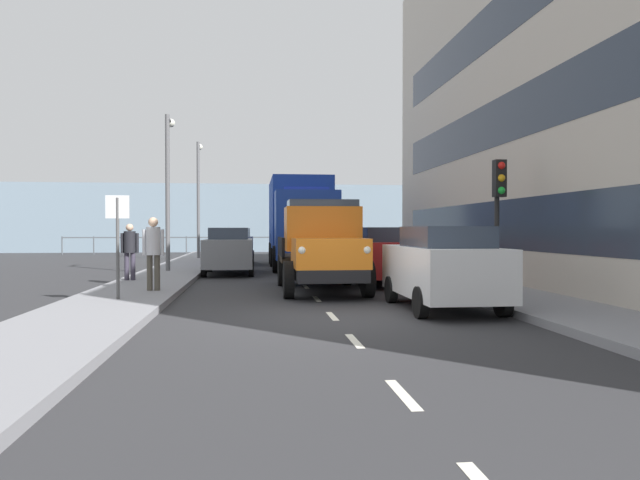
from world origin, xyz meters
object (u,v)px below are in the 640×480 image
car_white_kerbside_near (443,266)px  truck_vintage_orange (322,248)px  lorry_cargo_blue (300,220)px  car_navy_oppositeside_1 (235,245)px  lamp_post_far (199,189)px  lamp_post_promenade (168,177)px  car_grey_oppositeside_0 (229,250)px  pedestrian_near_railing (130,247)px  car_maroon_kerbside_2 (354,249)px  traffic_light_near (499,196)px  car_red_kerbside_1 (383,255)px  pedestrian_strolling (153,247)px  street_sign (118,228)px

car_white_kerbside_near → truck_vintage_orange: bearing=-59.5°
truck_vintage_orange → lorry_cargo_blue: size_ratio=0.69×
car_navy_oppositeside_1 → lamp_post_far: 4.60m
car_white_kerbside_near → lorry_cargo_blue: bearing=-82.1°
car_white_kerbside_near → lamp_post_promenade: (7.02, -10.32, 2.71)m
lamp_post_promenade → car_navy_oppositeside_1: bearing=-108.8°
car_grey_oppositeside_0 → pedestrian_near_railing: (2.77, 4.05, 0.24)m
car_maroon_kerbside_2 → car_navy_oppositeside_1: (4.80, -5.96, 0.00)m
car_maroon_kerbside_2 → traffic_light_near: size_ratio=1.25×
traffic_light_near → lamp_post_far: (8.85, -17.81, 1.35)m
lorry_cargo_blue → car_red_kerbside_1: (-1.89, 7.92, -1.18)m
lorry_cargo_blue → lamp_post_far: lamp_post_far is taller
pedestrian_near_railing → car_red_kerbside_1: bearing=175.5°
lorry_cargo_blue → car_navy_oppositeside_1: lorry_cargo_blue is taller
car_red_kerbside_1 → traffic_light_near: (-2.05, 3.66, 1.58)m
car_red_kerbside_1 → truck_vintage_orange: bearing=44.3°
car_maroon_kerbside_2 → car_grey_oppositeside_0: (4.80, 0.60, 0.00)m
car_grey_oppositeside_0 → lamp_post_promenade: size_ratio=0.75×
lorry_cargo_blue → car_red_kerbside_1: 8.22m
car_white_kerbside_near → lamp_post_far: size_ratio=0.62×
car_red_kerbside_1 → car_maroon_kerbside_2: same height
car_red_kerbside_1 → pedestrian_near_railing: pedestrian_near_railing is taller
truck_vintage_orange → car_white_kerbside_near: truck_vintage_orange is taller
pedestrian_strolling → lamp_post_promenade: lamp_post_promenade is taller
car_maroon_kerbside_2 → traffic_light_near: 9.27m
car_white_kerbside_near → lamp_post_far: 21.10m
truck_vintage_orange → street_sign: (4.73, 2.19, 0.50)m
traffic_light_near → street_sign: (8.88, 0.58, -0.79)m
car_navy_oppositeside_1 → street_sign: (2.03, 15.45, 0.79)m
car_grey_oppositeside_0 → pedestrian_near_railing: bearing=55.6°
lorry_cargo_blue → lamp_post_promenade: 6.25m
car_red_kerbside_1 → car_white_kerbside_near: bearing=90.0°
car_maroon_kerbside_2 → pedestrian_strolling: pedestrian_strolling is taller
pedestrian_near_railing → lamp_post_far: bearing=-93.3°
pedestrian_near_railing → lamp_post_promenade: bearing=-97.6°
lorry_cargo_blue → pedestrian_strolling: bearing=66.9°
pedestrian_strolling → truck_vintage_orange: bearing=-173.3°
car_maroon_kerbside_2 → pedestrian_strolling: size_ratio=2.21×
pedestrian_near_railing → street_sign: size_ratio=0.75×
car_white_kerbside_near → car_grey_oppositeside_0: bearing=-64.9°
car_white_kerbside_near → street_sign: street_sign is taller
truck_vintage_orange → lamp_post_far: lamp_post_far is taller
car_white_kerbside_near → traffic_light_near: (-2.05, -1.95, 1.58)m
lorry_cargo_blue → car_grey_oppositeside_0: bearing=48.3°
pedestrian_strolling → traffic_light_near: 8.57m
car_navy_oppositeside_1 → traffic_light_near: 16.45m
pedestrian_near_railing → street_sign: 4.93m
car_maroon_kerbside_2 → car_white_kerbside_near: bearing=90.0°
pedestrian_strolling → pedestrian_near_railing: size_ratio=1.08×
truck_vintage_orange → pedestrian_strolling: size_ratio=3.12×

